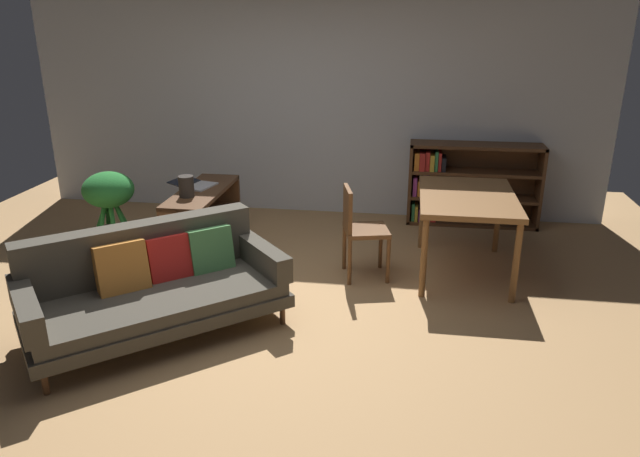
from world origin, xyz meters
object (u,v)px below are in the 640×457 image
at_px(dining_chair_near, 359,227).
at_px(potted_floor_plant, 109,197).
at_px(desk_speaker, 186,186).
at_px(media_console, 203,219).
at_px(dining_table, 467,203).
at_px(fabric_couch, 153,283).
at_px(bookshelf, 463,183).
at_px(open_laptop, 195,184).

bearing_deg(dining_chair_near, potted_floor_plant, 173.13).
bearing_deg(desk_speaker, potted_floor_plant, 175.09).
bearing_deg(media_console, dining_table, -5.27).
bearing_deg(fabric_couch, bookshelf, 49.19).
bearing_deg(media_console, desk_speaker, -103.35).
xyz_separation_m(fabric_couch, dining_table, (2.42, 1.43, 0.31)).
height_order(potted_floor_plant, bookshelf, bookshelf).
relative_size(potted_floor_plant, dining_table, 0.65).
relative_size(desk_speaker, bookshelf, 0.14).
relative_size(fabric_couch, dining_table, 1.59).
height_order(fabric_couch, media_console, fabric_couch).
bearing_deg(desk_speaker, bookshelf, 28.25).
xyz_separation_m(media_console, desk_speaker, (-0.06, -0.25, 0.42)).
distance_m(fabric_couch, desk_speaker, 1.49).
height_order(potted_floor_plant, dining_table, potted_floor_plant).
bearing_deg(open_laptop, potted_floor_plant, -159.85).
bearing_deg(potted_floor_plant, dining_table, -1.11).
xyz_separation_m(media_console, open_laptop, (-0.11, 0.12, 0.33)).
relative_size(dining_chair_near, bookshelf, 0.58).
height_order(media_console, open_laptop, open_laptop).
relative_size(media_console, dining_chair_near, 1.48).
height_order(media_console, dining_table, dining_table).
bearing_deg(dining_chair_near, open_laptop, 161.08).
xyz_separation_m(potted_floor_plant, dining_chair_near, (2.57, -0.31, -0.07)).
height_order(dining_table, bookshelf, bookshelf).
xyz_separation_m(potted_floor_plant, dining_table, (3.53, -0.07, 0.12)).
xyz_separation_m(dining_table, bookshelf, (0.08, 1.47, -0.21)).
relative_size(potted_floor_plant, dining_chair_near, 0.96).
bearing_deg(dining_table, bookshelf, 86.79).
relative_size(fabric_couch, potted_floor_plant, 2.45).
relative_size(fabric_couch, bookshelf, 1.35).
height_order(fabric_couch, desk_speaker, desk_speaker).
relative_size(fabric_couch, open_laptop, 4.14).
relative_size(potted_floor_plant, bookshelf, 0.55).
relative_size(media_console, desk_speaker, 6.14).
height_order(open_laptop, potted_floor_plant, potted_floor_plant).
bearing_deg(fabric_couch, media_console, 96.39).
bearing_deg(potted_floor_plant, dining_chair_near, -6.87).
xyz_separation_m(fabric_couch, dining_chair_near, (1.47, 1.19, 0.12)).
bearing_deg(fabric_couch, open_laptop, 99.50).
height_order(fabric_couch, bookshelf, bookshelf).
distance_m(potted_floor_plant, dining_chair_near, 2.59).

